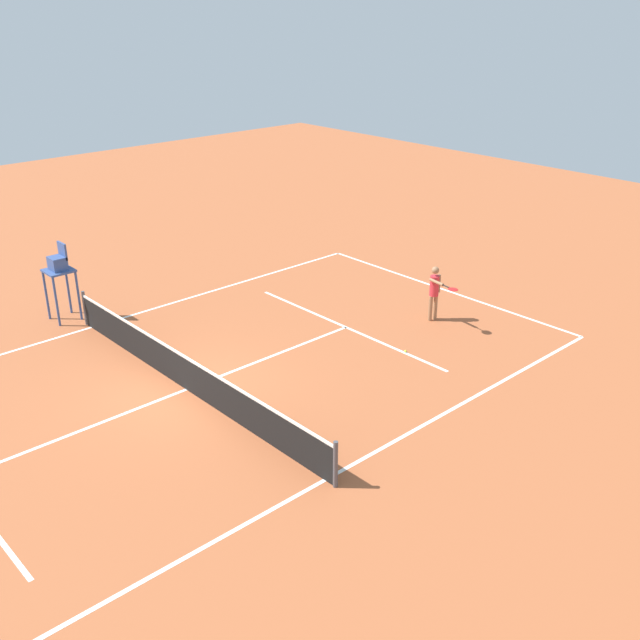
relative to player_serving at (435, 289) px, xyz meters
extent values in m
plane|color=#AD5933|center=(1.43, 7.95, -1.03)|extent=(60.00, 60.00, 0.00)
cube|color=white|center=(1.43, -2.27, -1.02)|extent=(10.28, 0.10, 0.01)
cube|color=white|center=(-3.71, 7.95, -1.02)|extent=(0.10, 20.43, 0.01)
cube|color=white|center=(6.57, 7.95, -1.02)|extent=(0.10, 20.43, 0.01)
cube|color=white|center=(1.43, 2.33, -1.02)|extent=(7.71, 0.10, 0.01)
cube|color=white|center=(1.43, 7.95, -1.02)|extent=(0.10, 11.24, 0.01)
cylinder|color=#4C4C51|center=(-4.01, 7.95, -0.49)|extent=(0.10, 0.10, 1.07)
cylinder|color=#4C4C51|center=(6.87, 7.95, -0.49)|extent=(0.10, 0.10, 1.07)
cube|color=black|center=(1.43, 7.95, -0.57)|extent=(10.88, 0.03, 0.91)
cube|color=white|center=(1.43, 7.95, -0.10)|extent=(10.88, 0.04, 0.06)
cylinder|color=#9E704C|center=(0.03, -0.11, -0.62)|extent=(0.12, 0.12, 0.80)
cylinder|color=#9E704C|center=(0.06, 0.08, -0.62)|extent=(0.12, 0.12, 0.80)
cylinder|color=red|center=(0.05, -0.02, 0.09)|extent=(0.28, 0.28, 0.63)
sphere|color=#9E704C|center=(0.05, -0.02, 0.58)|extent=(0.23, 0.23, 0.23)
cylinder|color=#9E704C|center=(0.02, -0.20, 0.12)|extent=(0.09, 0.09, 0.56)
cylinder|color=#9E704C|center=(-0.20, 0.21, 0.33)|extent=(0.56, 0.17, 0.09)
cylinder|color=black|center=(-0.60, 0.27, 0.33)|extent=(0.26, 0.07, 0.04)
ellipsoid|color=red|center=(-0.89, 0.31, 0.33)|extent=(0.36, 0.32, 0.04)
sphere|color=#CCE033|center=(-0.90, 2.29, -0.99)|extent=(0.07, 0.07, 0.07)
cylinder|color=#38518C|center=(7.33, 8.59, -0.25)|extent=(0.07, 0.07, 1.55)
cylinder|color=#38518C|center=(8.03, 8.59, -0.25)|extent=(0.07, 0.07, 1.55)
cylinder|color=#38518C|center=(7.33, 7.89, -0.25)|extent=(0.07, 0.07, 1.55)
cylinder|color=#38518C|center=(8.03, 7.89, -0.25)|extent=(0.07, 0.07, 1.55)
cube|color=#38518C|center=(7.68, 8.24, 0.55)|extent=(0.80, 0.80, 0.06)
cube|color=#38518C|center=(7.68, 8.24, 0.78)|extent=(0.50, 0.44, 0.40)
cube|color=#38518C|center=(7.68, 8.04, 1.13)|extent=(0.50, 0.06, 0.50)
camera|label=1|loc=(-12.84, 16.46, 8.09)|focal=41.35mm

